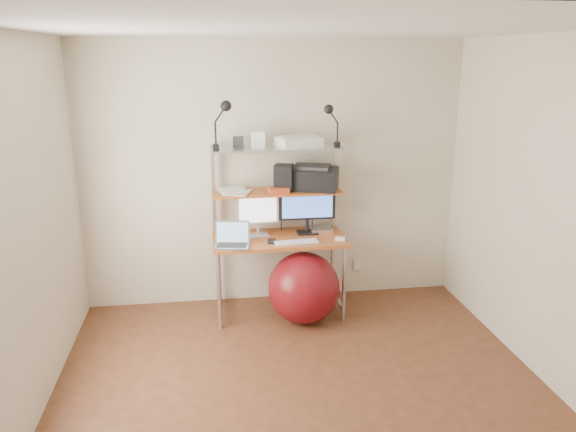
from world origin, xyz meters
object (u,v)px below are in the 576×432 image
Objects in this scene: monitor_silver at (258,212)px; exercise_ball at (304,288)px; laptop at (232,241)px; printer at (312,178)px; monitor_black at (307,206)px.

monitor_silver is 0.81m from exercise_ball.
laptop is 0.95m from printer.
monitor_black is 0.96× the size of printer.
laptop is (-0.71, -0.27, -0.22)m from monitor_black.
monitor_black is at bearing -120.44° from printer.
printer reaches higher than laptop.
monitor_silver is 0.59m from printer.
exercise_ball is (0.63, -0.06, -0.46)m from laptop.
printer reaches higher than monitor_silver.
monitor_silver reaches higher than exercise_ball.
exercise_ball is at bearing -103.72° from monitor_black.
monitor_black is (0.46, 0.02, 0.03)m from monitor_silver.
exercise_ball is (-0.08, -0.33, -0.68)m from monitor_black.
monitor_silver is at bearing 53.41° from laptop.
laptop is (-0.25, -0.25, -0.18)m from monitor_silver.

